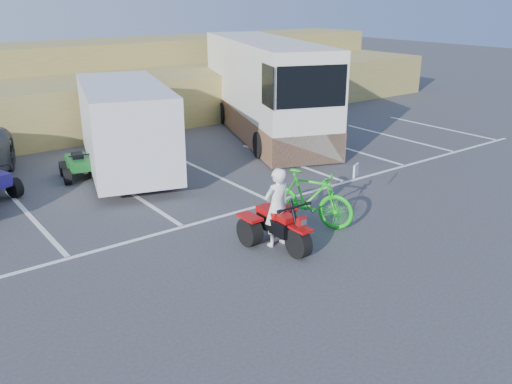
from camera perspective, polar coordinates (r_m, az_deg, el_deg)
ground at (r=11.01m, az=-1.42°, el=-7.71°), size 100.00×100.00×0.00m
parking_stripes at (r=14.60m, az=-7.94°, el=-0.73°), size 28.00×5.16×0.01m
grass_embankment at (r=24.39m, az=-23.40°, el=9.66°), size 40.00×8.50×3.10m
red_trike_atv at (r=11.77m, az=2.60°, el=-5.80°), size 1.29×1.71×1.10m
rider at (r=11.53m, az=2.21°, el=-1.63°), size 0.64×0.43×1.75m
green_dirt_bike at (r=12.71m, az=5.55°, el=-0.63°), size 1.53×2.25×1.32m
cargo_trailer at (r=16.81m, az=-13.56°, el=6.83°), size 3.84×6.16×2.68m
rv_motorhome at (r=21.36m, az=0.87°, el=10.30°), size 5.77×10.01×3.51m
quad_atv_green at (r=16.97m, az=-18.05°, el=1.42°), size 1.20×1.47×0.85m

